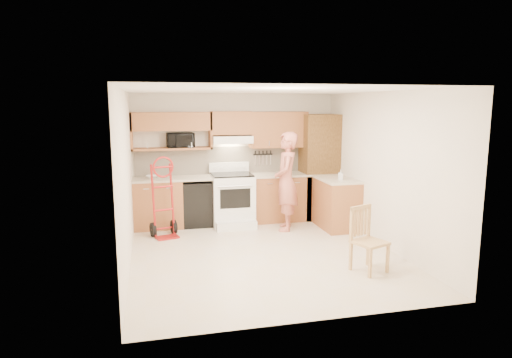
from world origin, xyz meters
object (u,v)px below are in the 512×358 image
object	(u,v)px
hand_truck	(164,201)
dining_chair	(370,240)
microwave	(180,140)
person	(286,181)
range	(233,195)

from	to	relation	value
hand_truck	dining_chair	xyz separation A→B (m)	(2.70, -2.33, -0.19)
microwave	person	size ratio (longest dim) A/B	0.27
person	range	bearing A→B (deg)	-104.74
range	dining_chair	world-z (taller)	range
person	hand_truck	distance (m)	2.21
hand_truck	dining_chair	size ratio (longest dim) A/B	1.41
microwave	hand_truck	size ratio (longest dim) A/B	0.39
microwave	dining_chair	xyz separation A→B (m)	(2.34, -3.14, -1.17)
range	dining_chair	distance (m)	3.17
range	dining_chair	xyz separation A→B (m)	(1.40, -2.84, -0.13)
hand_truck	microwave	bearing A→B (deg)	50.57
person	hand_truck	bearing A→B (deg)	-74.42
hand_truck	dining_chair	bearing A→B (deg)	-56.27
range	dining_chair	size ratio (longest dim) A/B	1.29
microwave	dining_chair	bearing A→B (deg)	-58.76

